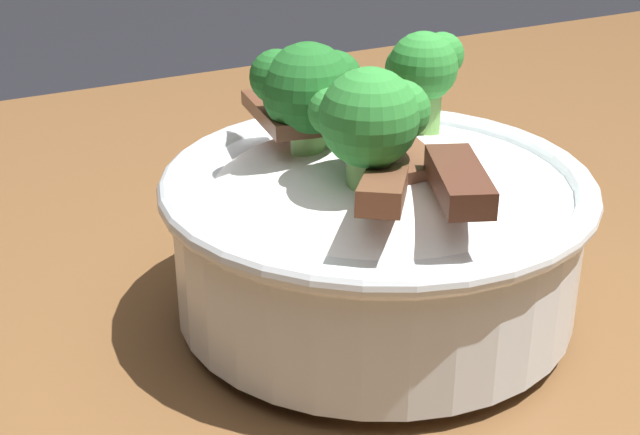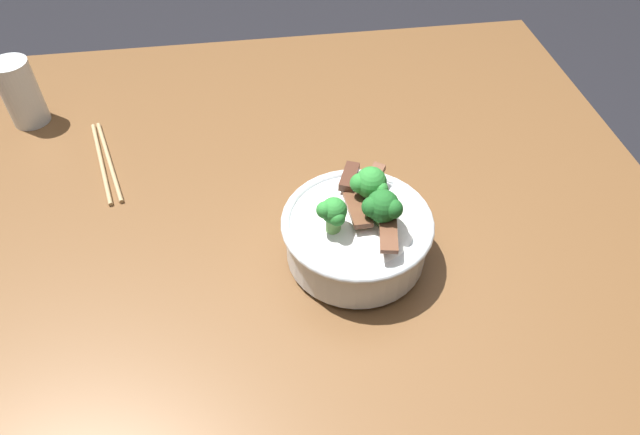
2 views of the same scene
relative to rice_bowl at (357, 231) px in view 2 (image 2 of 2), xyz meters
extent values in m
cube|color=brown|center=(0.11, -0.10, -0.08)|extent=(1.22, 1.06, 0.05)
cube|color=brown|center=(-0.42, -0.55, -0.48)|extent=(0.08, 0.08, 0.76)
cube|color=brown|center=(0.64, -0.55, -0.48)|extent=(0.08, 0.08, 0.76)
cylinder|color=silver|center=(0.00, 0.00, -0.05)|extent=(0.10, 0.10, 0.01)
cylinder|color=silver|center=(0.00, 0.00, -0.01)|extent=(0.19, 0.19, 0.06)
torus|color=silver|center=(0.00, 0.00, 0.02)|extent=(0.20, 0.20, 0.01)
ellipsoid|color=white|center=(0.00, 0.00, 0.00)|extent=(0.17, 0.17, 0.06)
cube|color=brown|center=(0.00, 0.00, 0.04)|extent=(0.03, 0.07, 0.02)
cube|color=brown|center=(-0.03, -0.05, 0.04)|extent=(0.05, 0.06, 0.02)
cube|color=brown|center=(-0.03, 0.04, 0.04)|extent=(0.03, 0.07, 0.01)
cube|color=#4C2B1E|center=(0.00, -0.06, 0.04)|extent=(0.04, 0.05, 0.01)
cylinder|color=#6BA84C|center=(0.04, 0.02, 0.04)|extent=(0.02, 0.02, 0.03)
sphere|color=#2D8433|center=(0.04, 0.02, 0.06)|extent=(0.03, 0.03, 0.03)
sphere|color=#2D8433|center=(0.05, 0.02, 0.07)|extent=(0.02, 0.02, 0.02)
sphere|color=#2D8433|center=(0.03, 0.03, 0.06)|extent=(0.02, 0.02, 0.02)
cylinder|color=#7AB256|center=(-0.02, -0.03, 0.04)|extent=(0.02, 0.02, 0.02)
sphere|color=#2D8433|center=(-0.02, -0.03, 0.06)|extent=(0.04, 0.04, 0.04)
sphere|color=#2D8433|center=(-0.01, -0.03, 0.06)|extent=(0.03, 0.03, 0.03)
sphere|color=#2D8433|center=(-0.03, -0.01, 0.06)|extent=(0.02, 0.02, 0.02)
cylinder|color=#7AB256|center=(-0.03, 0.02, 0.04)|extent=(0.02, 0.02, 0.02)
sphere|color=#1E6023|center=(-0.03, 0.02, 0.06)|extent=(0.04, 0.04, 0.04)
sphere|color=#1E6023|center=(-0.01, 0.02, 0.06)|extent=(0.03, 0.03, 0.03)
sphere|color=#1E6023|center=(-0.04, 0.03, 0.07)|extent=(0.02, 0.02, 0.02)
cylinder|color=white|center=(0.51, -0.39, -0.05)|extent=(0.06, 0.06, 0.00)
cylinder|color=white|center=(0.51, -0.39, 0.01)|extent=(0.06, 0.06, 0.12)
cylinder|color=silver|center=(0.51, -0.39, -0.02)|extent=(0.05, 0.05, 0.07)
cylinder|color=tan|center=(0.37, -0.26, -0.05)|extent=(0.07, 0.21, 0.01)
cylinder|color=tan|center=(0.38, -0.26, -0.05)|extent=(0.06, 0.21, 0.01)
camera|label=1|loc=(-0.21, -0.34, 0.19)|focal=51.93mm
camera|label=2|loc=(0.12, 0.50, 0.56)|focal=31.73mm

